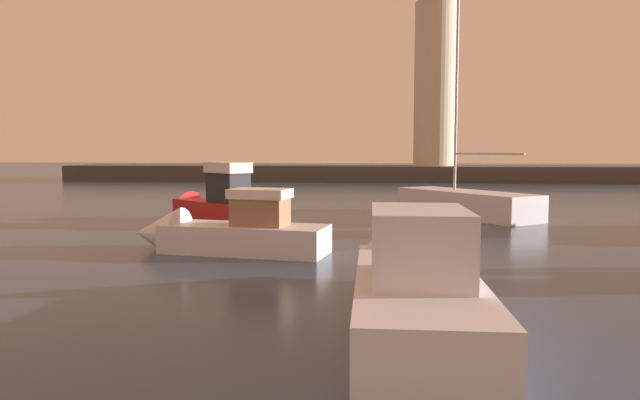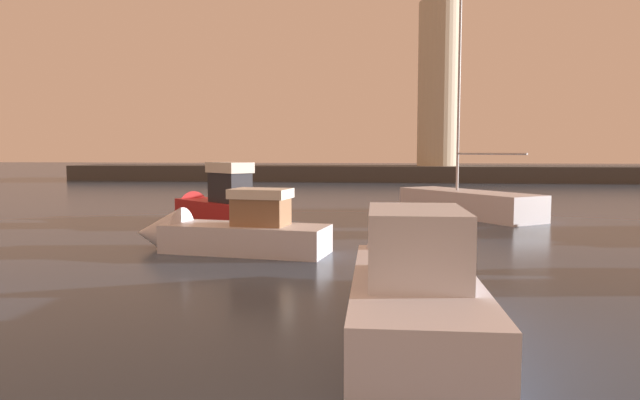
% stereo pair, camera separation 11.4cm
% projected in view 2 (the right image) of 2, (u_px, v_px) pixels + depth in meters
% --- Properties ---
extents(ground_plane, '(220.00, 220.00, 0.00)m').
position_uv_depth(ground_plane, '(383.00, 209.00, 28.70)').
color(ground_plane, '#2D3D51').
extents(breakwater, '(61.51, 6.91, 1.44)m').
position_uv_depth(breakwater, '(385.00, 173.00, 56.05)').
color(breakwater, '#423F3D').
rests_on(breakwater, ground_plane).
extents(lighthouse, '(3.88, 3.88, 18.69)m').
position_uv_depth(lighthouse, '(439.00, 72.00, 54.67)').
color(lighthouse, beige).
rests_on(lighthouse, breakwater).
extents(motorboat_0, '(5.97, 2.50, 2.17)m').
position_uv_depth(motorboat_0, '(218.00, 233.00, 16.45)').
color(motorboat_0, silver).
rests_on(motorboat_0, ground_plane).
extents(motorboat_3, '(2.02, 7.05, 2.41)m').
position_uv_depth(motorboat_3, '(411.00, 279.00, 10.05)').
color(motorboat_3, silver).
rests_on(motorboat_3, ground_plane).
extents(motorboat_4, '(5.14, 4.85, 2.63)m').
position_uv_depth(motorboat_4, '(214.00, 204.00, 23.26)').
color(motorboat_4, '#B21E1E').
rests_on(motorboat_4, ground_plane).
extents(sailboat_moored, '(5.79, 6.94, 10.17)m').
position_uv_depth(sailboat_moored, '(468.00, 203.00, 25.32)').
color(sailboat_moored, silver).
rests_on(sailboat_moored, ground_plane).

